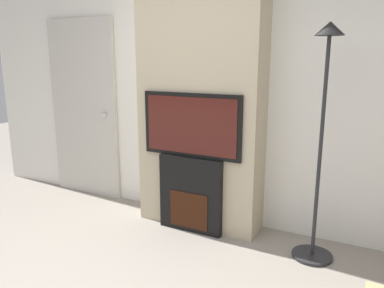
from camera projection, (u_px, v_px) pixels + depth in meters
The scene contains 6 objects.
wall_back at pixel (210, 86), 3.67m from camera, with size 6.00×0.06×2.70m.
chimney_breast at pixel (201, 88), 3.49m from camera, with size 1.20×0.36×2.70m.
fireplace at pixel (192, 194), 3.55m from camera, with size 0.63×0.15×0.73m.
television at pixel (192, 125), 3.40m from camera, with size 0.97×0.07×0.59m.
floor_lamp at pixel (322, 125), 2.88m from camera, with size 0.33×0.33×1.88m.
entry_door at pixel (84, 110), 4.40m from camera, with size 0.94×0.09×2.06m.
Camera 1 is at (1.52, -1.35, 1.63)m, focal length 35.00 mm.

